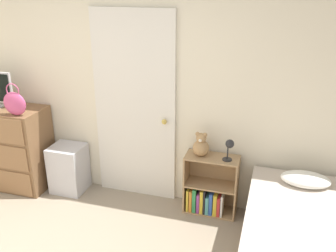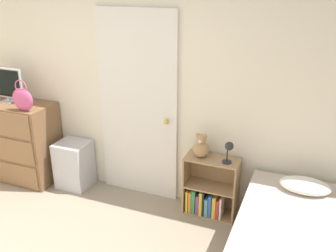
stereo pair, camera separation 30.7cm
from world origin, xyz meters
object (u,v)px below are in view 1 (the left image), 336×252
object	(u,v)px
handbag	(15,103)
bookshelf	(208,191)
dresser	(7,147)
teddy_bear	(201,146)
desk_lamp	(229,146)
storage_bin	(69,168)

from	to	relation	value
handbag	bookshelf	xyz separation A→B (m)	(2.08, 0.27, -0.88)
dresser	handbag	world-z (taller)	handbag
teddy_bear	desk_lamp	bearing A→B (deg)	-7.09
dresser	teddy_bear	distance (m)	2.34
dresser	storage_bin	distance (m)	0.79
dresser	handbag	xyz separation A→B (m)	(0.34, -0.16, 0.63)
teddy_bear	dresser	bearing A→B (deg)	-177.16
storage_bin	desk_lamp	bearing A→B (deg)	0.26
storage_bin	bookshelf	xyz separation A→B (m)	(1.65, 0.04, -0.04)
dresser	desk_lamp	size ratio (longest dim) A/B	4.27
handbag	desk_lamp	bearing A→B (deg)	5.95
bookshelf	teddy_bear	distance (m)	0.54
storage_bin	desk_lamp	world-z (taller)	desk_lamp
bookshelf	teddy_bear	size ratio (longest dim) A/B	2.54
handbag	teddy_bear	world-z (taller)	handbag
handbag	teddy_bear	distance (m)	2.03
handbag	bookshelf	size ratio (longest dim) A/B	0.54
storage_bin	bookshelf	size ratio (longest dim) A/B	0.86
teddy_bear	handbag	bearing A→B (deg)	-172.14
storage_bin	desk_lamp	distance (m)	1.93
handbag	teddy_bear	xyz separation A→B (m)	(1.98, 0.27, -0.35)
dresser	desk_lamp	bearing A→B (deg)	1.72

